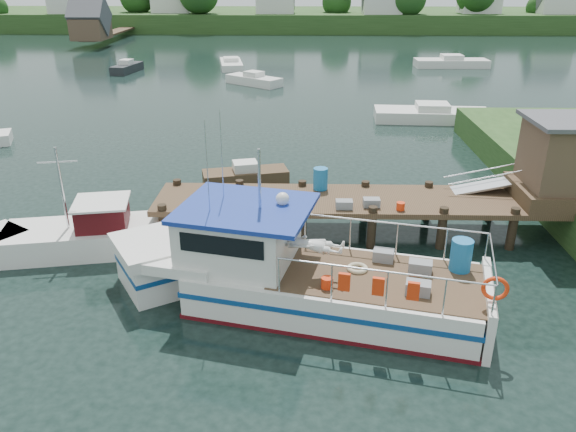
{
  "coord_description": "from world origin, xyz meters",
  "views": [
    {
      "loc": [
        -0.55,
        -19.6,
        9.24
      ],
      "look_at": [
        -1.0,
        -1.5,
        1.3
      ],
      "focal_mm": 35.0,
      "sensor_mm": 36.0,
      "label": 1
    }
  ],
  "objects_px": {
    "work_boat": "(82,235)",
    "moored_e": "(127,67)",
    "moored_far": "(451,62)",
    "moored_b": "(254,80)",
    "dock": "(493,178)",
    "moored_c": "(432,114)",
    "lobster_boat": "(287,272)",
    "moored_rowboat": "(246,176)",
    "moored_d": "(231,64)"
  },
  "relations": [
    {
      "from": "lobster_boat",
      "to": "moored_c",
      "type": "distance_m",
      "value": 24.39
    },
    {
      "from": "moored_b",
      "to": "moored_d",
      "type": "relative_size",
      "value": 0.82
    },
    {
      "from": "moored_c",
      "to": "moored_d",
      "type": "distance_m",
      "value": 27.26
    },
    {
      "from": "moored_rowboat",
      "to": "moored_b",
      "type": "bearing_deg",
      "value": 109.58
    },
    {
      "from": "moored_rowboat",
      "to": "moored_c",
      "type": "xyz_separation_m",
      "value": [
        11.27,
        12.55,
        0.02
      ]
    },
    {
      "from": "work_boat",
      "to": "moored_e",
      "type": "distance_m",
      "value": 39.51
    },
    {
      "from": "moored_far",
      "to": "lobster_boat",
      "type": "bearing_deg",
      "value": -125.24
    },
    {
      "from": "work_boat",
      "to": "moored_far",
      "type": "relative_size",
      "value": 0.99
    },
    {
      "from": "moored_far",
      "to": "moored_b",
      "type": "bearing_deg",
      "value": -168.35
    },
    {
      "from": "moored_b",
      "to": "lobster_boat",
      "type": "bearing_deg",
      "value": -81.07
    },
    {
      "from": "dock",
      "to": "moored_b",
      "type": "bearing_deg",
      "value": 110.51
    },
    {
      "from": "moored_rowboat",
      "to": "moored_far",
      "type": "relative_size",
      "value": 0.55
    },
    {
      "from": "moored_far",
      "to": "moored_b",
      "type": "xyz_separation_m",
      "value": [
        -19.73,
        -10.35,
        -0.04
      ]
    },
    {
      "from": "lobster_boat",
      "to": "work_boat",
      "type": "xyz_separation_m",
      "value": [
        -7.4,
        3.26,
        -0.41
      ]
    },
    {
      "from": "moored_rowboat",
      "to": "lobster_boat",
      "type": "bearing_deg",
      "value": -61.81
    },
    {
      "from": "lobster_boat",
      "to": "moored_b",
      "type": "xyz_separation_m",
      "value": [
        -3.85,
        35.26,
        -0.6
      ]
    },
    {
      "from": "lobster_boat",
      "to": "moored_c",
      "type": "xyz_separation_m",
      "value": [
        9.07,
        22.64,
        -0.59
      ]
    },
    {
      "from": "dock",
      "to": "moored_far",
      "type": "relative_size",
      "value": 2.22
    },
    {
      "from": "dock",
      "to": "moored_c",
      "type": "bearing_deg",
      "value": 84.76
    },
    {
      "from": "moored_far",
      "to": "moored_c",
      "type": "height_order",
      "value": "moored_far"
    },
    {
      "from": "moored_d",
      "to": "moored_b",
      "type": "bearing_deg",
      "value": -51.45
    },
    {
      "from": "dock",
      "to": "lobster_boat",
      "type": "xyz_separation_m",
      "value": [
        -7.45,
        -5.05,
        -1.21
      ]
    },
    {
      "from": "moored_c",
      "to": "lobster_boat",
      "type": "bearing_deg",
      "value": -98.58
    },
    {
      "from": "moored_far",
      "to": "moored_c",
      "type": "relative_size",
      "value": 0.98
    },
    {
      "from": "moored_c",
      "to": "moored_e",
      "type": "distance_m",
      "value": 32.18
    },
    {
      "from": "work_boat",
      "to": "moored_b",
      "type": "height_order",
      "value": "work_boat"
    },
    {
      "from": "lobster_boat",
      "to": "moored_far",
      "type": "xyz_separation_m",
      "value": [
        15.88,
        45.61,
        -0.56
      ]
    },
    {
      "from": "moored_far",
      "to": "moored_e",
      "type": "height_order",
      "value": "moored_far"
    },
    {
      "from": "lobster_boat",
      "to": "moored_d",
      "type": "relative_size",
      "value": 1.83
    },
    {
      "from": "dock",
      "to": "moored_e",
      "type": "relative_size",
      "value": 3.58
    },
    {
      "from": "lobster_boat",
      "to": "moored_rowboat",
      "type": "bearing_deg",
      "value": 115.83
    },
    {
      "from": "lobster_boat",
      "to": "moored_e",
      "type": "distance_m",
      "value": 44.92
    },
    {
      "from": "work_boat",
      "to": "moored_rowboat",
      "type": "height_order",
      "value": "work_boat"
    },
    {
      "from": "lobster_boat",
      "to": "moored_d",
      "type": "bearing_deg",
      "value": 112.35
    },
    {
      "from": "moored_rowboat",
      "to": "moored_b",
      "type": "xyz_separation_m",
      "value": [
        -1.64,
        25.17,
        0.01
      ]
    },
    {
      "from": "dock",
      "to": "work_boat",
      "type": "relative_size",
      "value": 2.24
    },
    {
      "from": "dock",
      "to": "moored_b",
      "type": "xyz_separation_m",
      "value": [
        -11.3,
        30.21,
        -1.81
      ]
    },
    {
      "from": "moored_c",
      "to": "moored_e",
      "type": "xyz_separation_m",
      "value": [
        -26.0,
        18.96,
        0.01
      ]
    },
    {
      "from": "moored_rowboat",
      "to": "moored_c",
      "type": "bearing_deg",
      "value": 63.92
    },
    {
      "from": "moored_d",
      "to": "moored_rowboat",
      "type": "bearing_deg",
      "value": -61.95
    },
    {
      "from": "work_boat",
      "to": "moored_rowboat",
      "type": "bearing_deg",
      "value": 42.09
    },
    {
      "from": "moored_far",
      "to": "moored_e",
      "type": "xyz_separation_m",
      "value": [
        -32.81,
        -4.01,
        -0.01
      ]
    },
    {
      "from": "dock",
      "to": "moored_d",
      "type": "distance_m",
      "value": 42.21
    },
    {
      "from": "lobster_boat",
      "to": "work_boat",
      "type": "distance_m",
      "value": 8.1
    },
    {
      "from": "lobster_boat",
      "to": "work_boat",
      "type": "relative_size",
      "value": 1.59
    },
    {
      "from": "moored_d",
      "to": "moored_e",
      "type": "bearing_deg",
      "value": -142.61
    },
    {
      "from": "lobster_boat",
      "to": "moored_e",
      "type": "xyz_separation_m",
      "value": [
        -16.93,
        41.6,
        -0.57
      ]
    },
    {
      "from": "moored_rowboat",
      "to": "moored_c",
      "type": "relative_size",
      "value": 0.54
    },
    {
      "from": "dock",
      "to": "moored_rowboat",
      "type": "xyz_separation_m",
      "value": [
        -9.66,
        5.04,
        -1.82
      ]
    },
    {
      "from": "dock",
      "to": "moored_far",
      "type": "bearing_deg",
      "value": 78.26
    }
  ]
}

